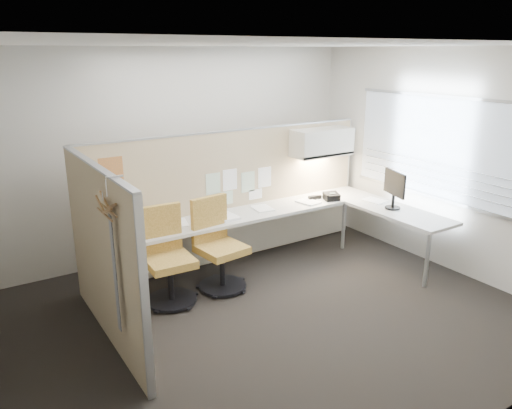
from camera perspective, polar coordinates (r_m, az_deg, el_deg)
floor at (r=5.51m, az=0.86°, el=-12.77°), size 5.50×4.50×0.01m
ceiling at (r=4.77m, az=1.02°, el=17.90°), size 5.50×4.50×0.01m
wall_back at (r=6.89m, az=-9.52°, el=5.70°), size 5.50×0.02×2.80m
wall_front at (r=3.43m, az=22.39°, el=-7.30°), size 5.50×0.02×2.80m
wall_right at (r=6.83m, az=20.60°, el=4.73°), size 0.02×4.50×2.80m
window_pane at (r=6.78m, az=20.60°, el=5.95°), size 0.01×2.80×1.30m
partition_back at (r=6.69m, az=-2.74°, el=0.93°), size 4.10×0.06×1.75m
partition_left at (r=4.98m, az=-17.03°, el=-5.67°), size 0.06×2.20×1.75m
desk at (r=6.58m, az=2.23°, el=-1.82°), size 4.00×2.07×0.73m
overhead_bin at (r=7.14m, az=7.54°, el=7.08°), size 0.90×0.36×0.38m
task_light_strip at (r=7.18m, az=7.48°, el=5.42°), size 0.60×0.06×0.02m
pinned_papers at (r=6.66m, az=-2.02°, el=2.28°), size 1.01×0.00×0.47m
poster at (r=5.91m, az=-16.22°, el=3.55°), size 0.28×0.00×0.35m
chair_left at (r=5.72m, az=-10.14°, el=-6.16°), size 0.57×0.57×1.08m
chair_right at (r=5.97m, az=-4.39°, el=-4.90°), size 0.57×0.59×1.08m
monitor at (r=6.80m, az=15.52°, el=1.89°), size 0.20×0.47×0.51m
phone at (r=7.09m, az=8.58°, el=0.91°), size 0.26×0.24×0.12m
stapler at (r=7.13m, az=6.94°, el=0.85°), size 0.14×0.09×0.05m
tape_dispenser at (r=7.06m, az=6.43°, el=0.74°), size 0.11×0.08×0.06m
coat_hook at (r=4.25m, az=-16.54°, el=-1.77°), size 0.18×0.45×1.36m
paper_stack_0 at (r=5.88m, az=-12.46°, el=-3.12°), size 0.27×0.33×0.03m
paper_stack_1 at (r=6.13m, az=-8.97°, el=-2.13°), size 0.30×0.35×0.02m
paper_stack_2 at (r=6.26m, az=-3.39°, el=-1.45°), size 0.24×0.31×0.04m
paper_stack_3 at (r=6.63m, az=0.74°, el=-0.45°), size 0.27×0.33×0.02m
paper_stack_4 at (r=6.94m, az=6.00°, el=0.29°), size 0.28×0.34×0.02m
paper_stack_5 at (r=7.16m, az=13.36°, el=0.43°), size 0.27×0.33×0.02m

